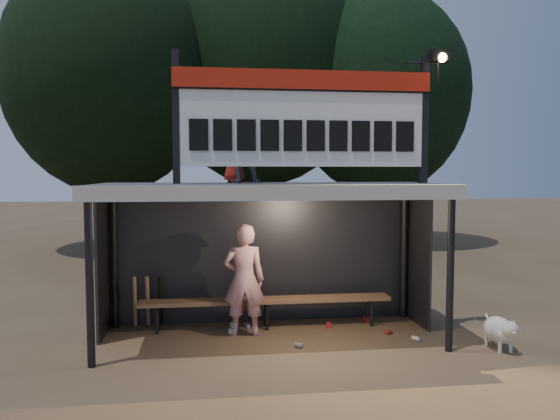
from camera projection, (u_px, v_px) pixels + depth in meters
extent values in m
plane|color=brown|center=(270.00, 338.00, 8.17)|extent=(80.00, 80.00, 0.00)
imported|color=white|center=(244.00, 280.00, 8.26)|extent=(0.64, 0.44, 1.71)
imported|color=gray|center=(242.00, 144.00, 8.34)|extent=(0.60, 0.48, 1.20)
imported|color=#AA211A|center=(234.00, 156.00, 8.41)|extent=(0.43, 0.29, 0.85)
cube|color=#3E3E41|center=(270.00, 188.00, 8.01)|extent=(5.00, 2.00, 0.12)
cube|color=beige|center=(279.00, 193.00, 7.00)|extent=(5.10, 0.06, 0.20)
cylinder|color=black|center=(90.00, 282.00, 6.89)|extent=(0.10, 0.10, 2.20)
cylinder|color=black|center=(450.00, 273.00, 7.51)|extent=(0.10, 0.10, 2.20)
cylinder|color=black|center=(114.00, 259.00, 8.67)|extent=(0.10, 0.10, 2.20)
cylinder|color=black|center=(404.00, 254.00, 9.29)|extent=(0.10, 0.10, 2.20)
cube|color=black|center=(263.00, 255.00, 9.08)|extent=(5.00, 0.04, 2.20)
cube|color=black|center=(103.00, 264.00, 8.26)|extent=(0.04, 1.00, 2.20)
cube|color=black|center=(419.00, 257.00, 8.91)|extent=(0.04, 1.00, 2.20)
cylinder|color=black|center=(263.00, 193.00, 9.01)|extent=(5.00, 0.06, 0.06)
cube|color=black|center=(176.00, 117.00, 7.77)|extent=(0.10, 0.10, 1.90)
cube|color=black|center=(424.00, 120.00, 8.24)|extent=(0.10, 0.10, 1.90)
cube|color=white|center=(304.00, 119.00, 8.00)|extent=(3.80, 0.08, 1.40)
cube|color=red|center=(304.00, 80.00, 7.92)|extent=(3.80, 0.04, 0.28)
cube|color=black|center=(304.00, 90.00, 7.92)|extent=(3.80, 0.02, 0.03)
cube|color=black|center=(199.00, 135.00, 7.77)|extent=(0.27, 0.03, 0.45)
cube|color=black|center=(223.00, 135.00, 7.82)|extent=(0.27, 0.03, 0.45)
cube|color=black|center=(246.00, 135.00, 7.86)|extent=(0.27, 0.03, 0.45)
cube|color=black|center=(270.00, 135.00, 7.91)|extent=(0.27, 0.03, 0.45)
cube|color=black|center=(293.00, 136.00, 7.95)|extent=(0.27, 0.03, 0.45)
cube|color=black|center=(316.00, 136.00, 7.99)|extent=(0.27, 0.03, 0.45)
cube|color=black|center=(338.00, 136.00, 8.04)|extent=(0.27, 0.03, 0.45)
cube|color=black|center=(361.00, 136.00, 8.08)|extent=(0.27, 0.03, 0.45)
cube|color=black|center=(383.00, 136.00, 8.13)|extent=(0.27, 0.03, 0.45)
cube|color=black|center=(405.00, 137.00, 8.17)|extent=(0.27, 0.03, 0.45)
cylinder|color=black|center=(422.00, 63.00, 8.18)|extent=(0.50, 0.04, 0.04)
cylinder|color=black|center=(438.00, 74.00, 8.22)|extent=(0.04, 0.04, 0.30)
cube|color=black|center=(439.00, 56.00, 8.15)|extent=(0.30, 0.22, 0.18)
sphere|color=#FFD88C|center=(442.00, 58.00, 8.07)|extent=(0.14, 0.14, 0.14)
cube|color=brown|center=(266.00, 300.00, 8.68)|extent=(4.00, 0.35, 0.06)
cylinder|color=black|center=(157.00, 320.00, 8.36)|extent=(0.05, 0.05, 0.45)
cylinder|color=black|center=(158.00, 316.00, 8.60)|extent=(0.05, 0.05, 0.45)
cylinder|color=black|center=(267.00, 316.00, 8.58)|extent=(0.05, 0.05, 0.45)
cylinder|color=black|center=(266.00, 312.00, 8.81)|extent=(0.05, 0.05, 0.45)
cylinder|color=black|center=(372.00, 312.00, 8.80)|extent=(0.05, 0.05, 0.45)
cylinder|color=black|center=(368.00, 309.00, 9.03)|extent=(0.05, 0.05, 0.45)
cylinder|color=#2F1E15|center=(111.00, 191.00, 17.41)|extent=(0.50, 0.50, 3.74)
ellipsoid|color=black|center=(108.00, 75.00, 17.16)|extent=(6.46, 6.46, 7.48)
cylinder|color=black|center=(262.00, 183.00, 19.53)|extent=(0.50, 0.50, 4.18)
ellipsoid|color=black|center=(262.00, 67.00, 19.24)|extent=(7.22, 7.22, 8.36)
cylinder|color=black|center=(379.00, 193.00, 19.08)|extent=(0.50, 0.50, 3.52)
ellipsoid|color=black|center=(380.00, 93.00, 18.84)|extent=(6.08, 6.08, 7.04)
ellipsoid|color=#F0E3D0|center=(499.00, 330.00, 7.68)|extent=(0.36, 0.58, 0.36)
sphere|color=silver|center=(510.00, 329.00, 7.39)|extent=(0.22, 0.22, 0.22)
cone|color=beige|center=(514.00, 333.00, 7.29)|extent=(0.10, 0.10, 0.10)
cone|color=beige|center=(507.00, 322.00, 7.36)|extent=(0.06, 0.06, 0.07)
cone|color=beige|center=(514.00, 322.00, 7.37)|extent=(0.06, 0.06, 0.07)
cylinder|color=beige|center=(500.00, 347.00, 7.50)|extent=(0.05, 0.05, 0.18)
cylinder|color=beige|center=(511.00, 346.00, 7.52)|extent=(0.05, 0.05, 0.18)
cylinder|color=silver|center=(487.00, 339.00, 7.86)|extent=(0.05, 0.05, 0.18)
cylinder|color=beige|center=(497.00, 338.00, 7.88)|extent=(0.05, 0.05, 0.18)
cylinder|color=beige|center=(488.00, 319.00, 7.97)|extent=(0.04, 0.16, 0.14)
cylinder|color=#A07D4B|center=(135.00, 301.00, 8.68)|extent=(0.09, 0.27, 0.84)
cylinder|color=#A3784C|center=(148.00, 301.00, 8.71)|extent=(0.07, 0.30, 0.83)
cylinder|color=black|center=(161.00, 301.00, 8.73)|extent=(0.07, 0.33, 0.83)
cube|color=#A81C20|center=(328.00, 325.00, 8.73)|extent=(0.08, 0.10, 0.08)
cylinder|color=#A6A6AA|center=(299.00, 345.00, 7.73)|extent=(0.13, 0.13, 0.07)
cube|color=beige|center=(232.00, 331.00, 8.40)|extent=(0.10, 0.08, 0.08)
cylinder|color=#AB1D1F|center=(389.00, 332.00, 8.38)|extent=(0.13, 0.13, 0.07)
cube|color=#B5B5BA|center=(233.00, 324.00, 8.77)|extent=(0.11, 0.12, 0.08)
cylinder|color=beige|center=(416.00, 339.00, 8.04)|extent=(0.12, 0.14, 0.07)
cube|color=#AA221D|center=(366.00, 320.00, 9.06)|extent=(0.10, 0.12, 0.08)
cylinder|color=silver|center=(247.00, 326.00, 8.72)|extent=(0.10, 0.13, 0.07)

